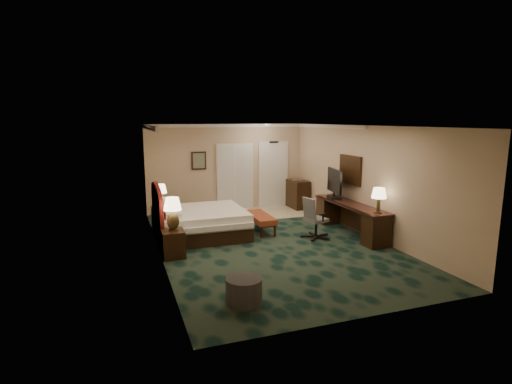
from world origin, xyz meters
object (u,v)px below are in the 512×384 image
object	(u,v)px
ottoman	(244,291)
tv	(334,184)
bed_bench	(260,223)
desk_chair	(316,218)
desk	(350,218)
lamp_far	(161,196)
bed	(202,223)
minibar	(298,194)
nightstand_near	(173,244)
nightstand_far	(161,218)
lamp_near	(173,214)

from	to	relation	value
ottoman	tv	xyz separation A→B (m)	(3.65, 3.54, 0.96)
bed_bench	tv	xyz separation A→B (m)	(2.01, -0.19, 0.95)
desk_chair	desk	bearing A→B (deg)	-7.90
desk	lamp_far	bearing A→B (deg)	155.25
bed	tv	world-z (taller)	tv
bed	minibar	size ratio (longest dim) A/B	2.26
lamp_far	minibar	world-z (taller)	lamp_far
lamp_far	bed_bench	xyz separation A→B (m)	(2.36, -1.13, -0.66)
desk	bed	bearing A→B (deg)	163.67
ottoman	minibar	distance (m)	6.99
bed	nightstand_near	xyz separation A→B (m)	(-0.89, -1.32, -0.04)
nightstand_far	lamp_near	bearing A→B (deg)	-89.60
ottoman	minibar	world-z (taller)	minibar
nightstand_near	nightstand_far	xyz separation A→B (m)	(0.00, 2.35, 0.00)
nightstand_far	bed_bench	xyz separation A→B (m)	(2.38, -1.16, -0.07)
minibar	lamp_near	bearing A→B (deg)	-142.93
tv	desk_chair	xyz separation A→B (m)	(-0.95, -0.82, -0.66)
lamp_near	ottoman	distance (m)	2.75
tv	desk_chair	world-z (taller)	tv
nightstand_far	lamp_near	world-z (taller)	lamp_near
minibar	nightstand_near	bearing A→B (deg)	-142.87
lamp_near	desk_chair	bearing A→B (deg)	2.78
tv	minibar	bearing A→B (deg)	100.22
lamp_far	tv	size ratio (longest dim) A/B	0.61
nightstand_near	ottoman	bearing A→B (deg)	-73.63
bed_bench	desk_chair	distance (m)	1.49
bed_bench	ottoman	distance (m)	4.07
bed	lamp_near	size ratio (longest dim) A/B	2.98
lamp_near	tv	world-z (taller)	tv
lamp_near	lamp_far	size ratio (longest dim) A/B	1.13
lamp_far	desk_chair	bearing A→B (deg)	-31.90
bed_bench	tv	world-z (taller)	tv
lamp_far	lamp_near	bearing A→B (deg)	-90.04
bed_bench	lamp_far	bearing A→B (deg)	155.62
bed	minibar	bearing A→B (deg)	29.92
lamp_near	lamp_far	distance (m)	2.30
bed	ottoman	bearing A→B (deg)	-92.09
tv	bed_bench	bearing A→B (deg)	-173.44
bed	lamp_near	xyz separation A→B (m)	(-0.87, -1.30, 0.59)
nightstand_near	desk_chair	xyz separation A→B (m)	(3.44, 0.19, 0.23)
nightstand_near	nightstand_far	size ratio (longest dim) A/B	0.99
lamp_far	desk	distance (m)	4.90
bed_bench	desk_chair	xyz separation A→B (m)	(1.06, -1.01, 0.29)
ottoman	nightstand_far	bearing A→B (deg)	98.65
ottoman	desk	bearing A→B (deg)	37.31
tv	desk	bearing A→B (deg)	-73.88
lamp_near	ottoman	world-z (taller)	lamp_near
nightstand_near	lamp_near	distance (m)	0.63
desk_chair	lamp_far	bearing A→B (deg)	135.00
bed	lamp_near	bearing A→B (deg)	-123.77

